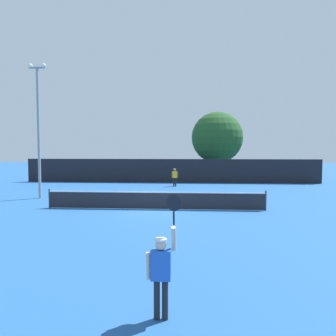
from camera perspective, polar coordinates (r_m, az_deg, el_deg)
The scene contains 11 objects.
ground_plane at distance 17.92m, azimuth -2.27°, elevation -7.20°, with size 120.00×120.00×0.00m, color #235693.
tennis_net at distance 17.83m, azimuth -2.27°, elevation -5.58°, with size 11.90×0.08×1.07m.
perimeter_fence at distance 31.65m, azimuth 0.47°, elevation -0.50°, with size 28.50×0.12×2.29m, color black.
player_serving at distance 6.54m, azimuth -1.14°, elevation -16.70°, with size 0.67×0.38×2.42m.
player_receiving at distance 28.44m, azimuth 1.18°, elevation -1.36°, with size 0.57×0.23×1.54m.
tennis_ball at distance 21.73m, azimuth 3.21°, elevation -5.24°, with size 0.07×0.07×0.07m, color #CCE033.
light_pole at distance 23.28m, azimuth -21.67°, elevation 7.33°, with size 1.18×0.28×8.83m.
large_tree at distance 37.50m, azimuth 8.58°, elevation 5.27°, with size 5.79×5.79×7.45m.
parked_car_near at distance 37.39m, azimuth 3.63°, elevation -0.47°, with size 2.15×4.31×1.69m.
parked_car_mid at distance 40.67m, azimuth 10.72°, elevation -0.21°, with size 2.04×4.26×1.69m.
parked_car_far at distance 39.84m, azimuth 15.31°, elevation -0.35°, with size 2.44×4.41×1.69m.
Camera 1 is at (1.91, -17.51, 3.30)m, focal length 34.95 mm.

